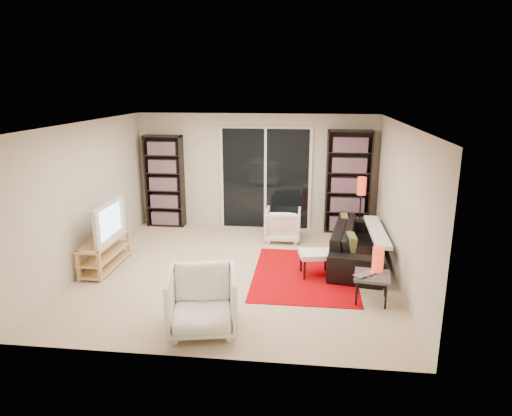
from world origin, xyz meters
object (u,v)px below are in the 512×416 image
object	(u,v)px
bookshelf_right	(348,182)
floor_lamp	(361,193)
bookshelf_left	(165,181)
ottoman	(316,255)
tv_stand	(105,253)
armchair_back	(283,225)
sofa	(360,244)
side_table	(372,278)
armchair_front	(202,301)

from	to	relation	value
bookshelf_right	floor_lamp	bearing A→B (deg)	-68.50
bookshelf_left	ottoman	distance (m)	4.03
tv_stand	armchair_back	xyz separation A→B (m)	(2.86, 1.76, 0.05)
sofa	tv_stand	bearing A→B (deg)	109.18
floor_lamp	armchair_back	bearing A→B (deg)	-174.20
bookshelf_right	ottoman	size ratio (longest dim) A/B	3.67
bookshelf_left	armchair_back	size ratio (longest dim) A/B	2.82
bookshelf_left	bookshelf_right	distance (m)	3.85
floor_lamp	sofa	bearing A→B (deg)	-95.24
side_table	floor_lamp	distance (m)	2.72
armchair_front	ottoman	size ratio (longest dim) A/B	1.50
bookshelf_left	armchair_front	world-z (taller)	bookshelf_left
bookshelf_right	armchair_front	bearing A→B (deg)	-115.95
bookshelf_left	sofa	xyz separation A→B (m)	(3.96, -1.68, -0.65)
armchair_back	armchair_front	world-z (taller)	armchair_front
bookshelf_right	sofa	xyz separation A→B (m)	(0.11, -1.68, -0.72)
bookshelf_left	side_table	distance (m)	5.13
armchair_back	ottoman	world-z (taller)	armchair_back
tv_stand	floor_lamp	xyz separation A→B (m)	(4.34, 1.91, 0.69)
bookshelf_left	ottoman	world-z (taller)	bookshelf_left
bookshelf_left	floor_lamp	xyz separation A→B (m)	(4.06, -0.54, -0.02)
side_table	floor_lamp	xyz separation A→B (m)	(0.09, 2.65, 0.59)
bookshelf_left	ottoman	size ratio (longest dim) A/B	3.41
armchair_front	side_table	xyz separation A→B (m)	(2.18, 1.04, -0.03)
tv_stand	sofa	xyz separation A→B (m)	(4.24, 0.77, 0.06)
sofa	armchair_back	bearing A→B (deg)	63.21
side_table	ottoman	bearing A→B (deg)	133.61
armchair_front	floor_lamp	xyz separation A→B (m)	(2.27, 3.70, 0.56)
armchair_back	tv_stand	bearing A→B (deg)	31.71
sofa	bookshelf_left	bearing A→B (deg)	75.93
ottoman	floor_lamp	size ratio (longest dim) A/B	0.45
bookshelf_left	tv_stand	distance (m)	2.56
floor_lamp	tv_stand	bearing A→B (deg)	-156.27
sofa	armchair_back	xyz separation A→B (m)	(-1.38, 0.99, -0.01)
bookshelf_left	sofa	bearing A→B (deg)	-23.01
bookshelf_right	armchair_back	xyz separation A→B (m)	(-1.27, -0.69, -0.74)
tv_stand	side_table	size ratio (longest dim) A/B	2.27
tv_stand	floor_lamp	world-z (taller)	floor_lamp
side_table	floor_lamp	bearing A→B (deg)	88.07
sofa	floor_lamp	xyz separation A→B (m)	(0.10, 1.14, 0.62)
bookshelf_left	ottoman	xyz separation A→B (m)	(3.19, -2.37, -0.63)
bookshelf_right	tv_stand	size ratio (longest dim) A/B	1.67
ottoman	side_table	xyz separation A→B (m)	(0.78, -0.82, 0.01)
bookshelf_right	ottoman	bearing A→B (deg)	-105.47
bookshelf_left	tv_stand	world-z (taller)	bookshelf_left
tv_stand	floor_lamp	distance (m)	4.79
bookshelf_left	floor_lamp	world-z (taller)	bookshelf_left
bookshelf_right	armchair_front	xyz separation A→B (m)	(-2.06, -4.23, -0.66)
sofa	ottoman	size ratio (longest dim) A/B	3.90
sofa	armchair_front	distance (m)	3.35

